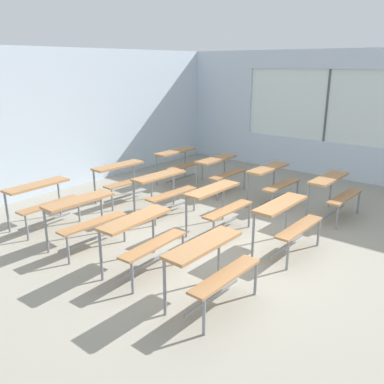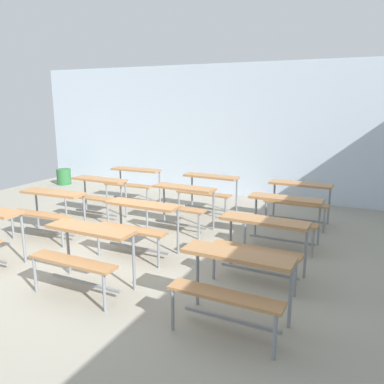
{
  "view_description": "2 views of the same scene",
  "coord_description": "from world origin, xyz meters",
  "px_view_note": "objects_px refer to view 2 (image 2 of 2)",
  "views": [
    {
      "loc": [
        -4.64,
        -3.23,
        2.69
      ],
      "look_at": [
        0.47,
        0.97,
        0.56
      ],
      "focal_mm": 37.75,
      "sensor_mm": 36.0,
      "label": 1
    },
    {
      "loc": [
        3.39,
        -4.12,
        2.18
      ],
      "look_at": [
        0.81,
        1.36,
        0.76
      ],
      "focal_mm": 36.55,
      "sensor_mm": 36.0,
      "label": 2
    }
  ],
  "objects_px": {
    "desk_bench_r0c1": "(85,245)",
    "desk_bench_r3c1": "(208,185)",
    "desk_bench_r2c1": "(181,198)",
    "desk_bench_r1c0": "(49,204)",
    "desk_bench_r1c1": "(139,217)",
    "desk_bench_r0c2": "(233,274)",
    "desk_bench_r3c2": "(299,194)",
    "desk_bench_r2c2": "(283,210)",
    "trash_bin": "(64,177)",
    "desk_bench_r1c2": "(261,235)",
    "desk_bench_r3c0": "(134,178)",
    "desk_bench_r2c0": "(96,189)"
  },
  "relations": [
    {
      "from": "desk_bench_r2c0",
      "to": "desk_bench_r0c2",
      "type": "bearing_deg",
      "value": -32.54
    },
    {
      "from": "desk_bench_r0c2",
      "to": "desk_bench_r2c0",
      "type": "distance_m",
      "value": 4.33
    },
    {
      "from": "desk_bench_r0c1",
      "to": "desk_bench_r3c0",
      "type": "height_order",
      "value": "same"
    },
    {
      "from": "desk_bench_r0c1",
      "to": "desk_bench_r3c1",
      "type": "xyz_separation_m",
      "value": [
        0.02,
        3.61,
        0.0
      ]
    },
    {
      "from": "desk_bench_r0c1",
      "to": "trash_bin",
      "type": "relative_size",
      "value": 2.69
    },
    {
      "from": "desk_bench_r0c1",
      "to": "desk_bench_r1c2",
      "type": "bearing_deg",
      "value": 34.99
    },
    {
      "from": "desk_bench_r1c0",
      "to": "desk_bench_r3c1",
      "type": "distance_m",
      "value": 2.99
    },
    {
      "from": "desk_bench_r1c0",
      "to": "desk_bench_r3c2",
      "type": "height_order",
      "value": "same"
    },
    {
      "from": "desk_bench_r0c1",
      "to": "desk_bench_r2c1",
      "type": "height_order",
      "value": "same"
    },
    {
      "from": "desk_bench_r2c1",
      "to": "desk_bench_r2c2",
      "type": "height_order",
      "value": "same"
    },
    {
      "from": "desk_bench_r0c1",
      "to": "desk_bench_r2c1",
      "type": "xyz_separation_m",
      "value": [
        -0.0,
        2.46,
        0.0
      ]
    },
    {
      "from": "desk_bench_r2c2",
      "to": "trash_bin",
      "type": "distance_m",
      "value": 6.62
    },
    {
      "from": "desk_bench_r1c0",
      "to": "desk_bench_r2c2",
      "type": "distance_m",
      "value": 3.71
    },
    {
      "from": "desk_bench_r1c0",
      "to": "desk_bench_r1c1",
      "type": "height_order",
      "value": "same"
    },
    {
      "from": "desk_bench_r1c1",
      "to": "desk_bench_r3c2",
      "type": "height_order",
      "value": "same"
    },
    {
      "from": "desk_bench_r3c2",
      "to": "trash_bin",
      "type": "distance_m",
      "value": 6.36
    },
    {
      "from": "desk_bench_r2c1",
      "to": "desk_bench_r2c2",
      "type": "distance_m",
      "value": 1.75
    },
    {
      "from": "desk_bench_r0c1",
      "to": "desk_bench_r3c2",
      "type": "bearing_deg",
      "value": 64.94
    },
    {
      "from": "desk_bench_r0c2",
      "to": "desk_bench_r3c2",
      "type": "distance_m",
      "value": 3.63
    },
    {
      "from": "desk_bench_r3c2",
      "to": "trash_bin",
      "type": "relative_size",
      "value": 2.7
    },
    {
      "from": "desk_bench_r2c1",
      "to": "trash_bin",
      "type": "bearing_deg",
      "value": 158.75
    },
    {
      "from": "desk_bench_r1c0",
      "to": "desk_bench_r1c1",
      "type": "relative_size",
      "value": 1.02
    },
    {
      "from": "trash_bin",
      "to": "desk_bench_r3c1",
      "type": "bearing_deg",
      "value": -10.92
    },
    {
      "from": "desk_bench_r2c0",
      "to": "desk_bench_r2c1",
      "type": "xyz_separation_m",
      "value": [
        1.77,
        0.04,
        0.0
      ]
    },
    {
      "from": "desk_bench_r0c2",
      "to": "desk_bench_r2c2",
      "type": "xyz_separation_m",
      "value": [
        -0.06,
        2.44,
        0.0
      ]
    },
    {
      "from": "desk_bench_r3c1",
      "to": "trash_bin",
      "type": "height_order",
      "value": "desk_bench_r3c1"
    },
    {
      "from": "desk_bench_r0c2",
      "to": "desk_bench_r3c1",
      "type": "bearing_deg",
      "value": 117.77
    },
    {
      "from": "desk_bench_r1c2",
      "to": "desk_bench_r3c0",
      "type": "height_order",
      "value": "same"
    },
    {
      "from": "desk_bench_r1c2",
      "to": "desk_bench_r3c0",
      "type": "bearing_deg",
      "value": 146.82
    },
    {
      "from": "desk_bench_r2c2",
      "to": "trash_bin",
      "type": "relative_size",
      "value": 2.69
    },
    {
      "from": "desk_bench_r1c1",
      "to": "desk_bench_r0c1",
      "type": "bearing_deg",
      "value": -87.14
    },
    {
      "from": "desk_bench_r0c1",
      "to": "desk_bench_r3c1",
      "type": "distance_m",
      "value": 3.61
    },
    {
      "from": "desk_bench_r1c0",
      "to": "desk_bench_r1c2",
      "type": "relative_size",
      "value": 1.01
    },
    {
      "from": "desk_bench_r1c1",
      "to": "desk_bench_r3c0",
      "type": "distance_m",
      "value": 2.96
    },
    {
      "from": "desk_bench_r3c0",
      "to": "desk_bench_r3c2",
      "type": "relative_size",
      "value": 1.01
    },
    {
      "from": "desk_bench_r2c2",
      "to": "desk_bench_r3c1",
      "type": "distance_m",
      "value": 2.09
    },
    {
      "from": "desk_bench_r0c2",
      "to": "desk_bench_r1c1",
      "type": "relative_size",
      "value": 1.01
    },
    {
      "from": "desk_bench_r2c0",
      "to": "desk_bench_r2c1",
      "type": "height_order",
      "value": "same"
    },
    {
      "from": "desk_bench_r1c0",
      "to": "desk_bench_r2c0",
      "type": "xyz_separation_m",
      "value": [
        -0.02,
        1.21,
        0.0
      ]
    },
    {
      "from": "desk_bench_r0c1",
      "to": "desk_bench_r3c0",
      "type": "distance_m",
      "value": 4.03
    },
    {
      "from": "desk_bench_r0c1",
      "to": "desk_bench_r3c2",
      "type": "relative_size",
      "value": 1.0
    },
    {
      "from": "desk_bench_r1c0",
      "to": "desk_bench_r3c1",
      "type": "xyz_separation_m",
      "value": [
        1.77,
        2.41,
        0.0
      ]
    },
    {
      "from": "desk_bench_r1c2",
      "to": "desk_bench_r2c2",
      "type": "xyz_separation_m",
      "value": [
        -0.0,
        1.25,
        0.0
      ]
    },
    {
      "from": "desk_bench_r2c1",
      "to": "desk_bench_r3c2",
      "type": "height_order",
      "value": "same"
    },
    {
      "from": "desk_bench_r1c0",
      "to": "desk_bench_r2c2",
      "type": "relative_size",
      "value": 1.02
    },
    {
      "from": "desk_bench_r1c0",
      "to": "desk_bench_r2c1",
      "type": "distance_m",
      "value": 2.15
    },
    {
      "from": "desk_bench_r2c0",
      "to": "desk_bench_r3c2",
      "type": "distance_m",
      "value": 3.73
    },
    {
      "from": "desk_bench_r1c0",
      "to": "trash_bin",
      "type": "xyz_separation_m",
      "value": [
        -2.78,
        3.29,
        -0.36
      ]
    },
    {
      "from": "desk_bench_r0c1",
      "to": "desk_bench_r3c2",
      "type": "height_order",
      "value": "same"
    },
    {
      "from": "desk_bench_r3c1",
      "to": "desk_bench_r2c2",
      "type": "bearing_deg",
      "value": -31.4
    }
  ]
}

